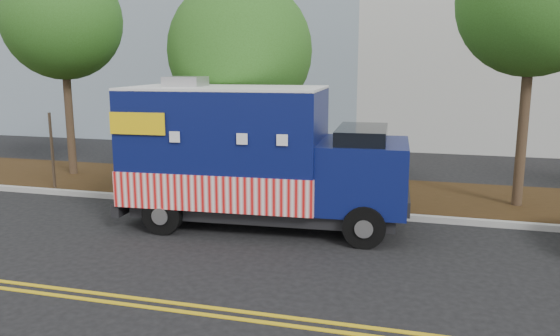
# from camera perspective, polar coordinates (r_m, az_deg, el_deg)

# --- Properties ---
(ground) EXTENTS (120.00, 120.00, 0.00)m
(ground) POSITION_cam_1_polar(r_m,az_deg,el_deg) (13.56, -7.46, -5.56)
(ground) COLOR black
(ground) RESTS_ON ground
(curb) EXTENTS (120.00, 0.18, 0.15)m
(curb) POSITION_cam_1_polar(r_m,az_deg,el_deg) (14.79, -5.37, -3.80)
(curb) COLOR #9E9E99
(curb) RESTS_ON ground
(mulch_strip) EXTENTS (120.00, 4.00, 0.15)m
(mulch_strip) POSITION_cam_1_polar(r_m,az_deg,el_deg) (16.71, -2.83, -2.04)
(mulch_strip) COLOR black
(mulch_strip) RESTS_ON ground
(centerline_near) EXTENTS (120.00, 0.10, 0.01)m
(centerline_near) POSITION_cam_1_polar(r_m,az_deg,el_deg) (9.86, -17.73, -12.47)
(centerline_near) COLOR gold
(centerline_near) RESTS_ON ground
(centerline_far) EXTENTS (120.00, 0.10, 0.01)m
(centerline_far) POSITION_cam_1_polar(r_m,az_deg,el_deg) (9.67, -18.55, -13.00)
(centerline_far) COLOR gold
(centerline_far) RESTS_ON ground
(tree_a) EXTENTS (3.77, 3.77, 7.04)m
(tree_a) POSITION_cam_1_polar(r_m,az_deg,el_deg) (19.37, -21.79, 14.08)
(tree_a) COLOR #38281C
(tree_a) RESTS_ON ground
(tree_b) EXTENTS (4.13, 4.13, 6.23)m
(tree_b) POSITION_cam_1_polar(r_m,az_deg,el_deg) (15.99, -4.19, 12.09)
(tree_b) COLOR #38281C
(tree_b) RESTS_ON ground
(tree_c) EXTENTS (3.72, 3.72, 7.19)m
(tree_c) POSITION_cam_1_polar(r_m,az_deg,el_deg) (15.31, 24.99, 15.50)
(tree_c) COLOR #38281C
(tree_c) RESTS_ON ground
(sign_post) EXTENTS (0.06, 0.06, 2.40)m
(sign_post) POSITION_cam_1_polar(r_m,az_deg,el_deg) (17.43, -22.69, 1.43)
(sign_post) COLOR #473828
(sign_post) RESTS_ON ground
(food_truck) EXTENTS (6.80, 2.90, 3.51)m
(food_truck) POSITION_cam_1_polar(r_m,az_deg,el_deg) (12.85, -3.11, 0.89)
(food_truck) COLOR black
(food_truck) RESTS_ON ground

